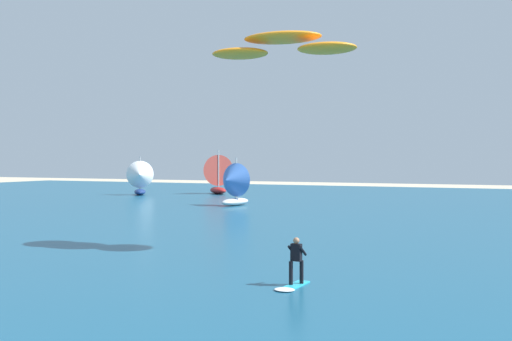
% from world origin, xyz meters
% --- Properties ---
extents(ocean, '(160.00, 90.00, 0.10)m').
position_xyz_m(ocean, '(0.00, 49.64, 0.05)').
color(ocean, navy).
rests_on(ocean, ground).
extents(kitesurfer, '(0.74, 1.99, 1.67)m').
position_xyz_m(kitesurfer, '(3.45, 18.24, 0.70)').
color(kitesurfer, '#26B2CC').
rests_on(kitesurfer, ocean).
extents(kite, '(7.46, 3.01, 1.10)m').
position_xyz_m(kite, '(-0.12, 26.18, 10.03)').
color(kite, orange).
extents(sailboat_anchored_offshore, '(3.46, 4.00, 4.54)m').
position_xyz_m(sailboat_anchored_offshore, '(-14.25, 49.05, 2.18)').
color(sailboat_anchored_offshore, silver).
rests_on(sailboat_anchored_offshore, ocean).
extents(sailboat_mid_left, '(3.93, 4.26, 4.73)m').
position_xyz_m(sailboat_mid_left, '(-32.05, 59.52, 2.27)').
color(sailboat_mid_left, navy).
rests_on(sailboat_mid_left, ocean).
extents(sailboat_mid_right, '(4.91, 4.94, 5.58)m').
position_xyz_m(sailboat_mid_right, '(-25.04, 66.35, 2.66)').
color(sailboat_mid_right, maroon).
rests_on(sailboat_mid_right, ocean).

